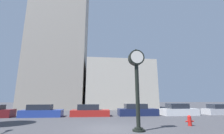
{
  "coord_description": "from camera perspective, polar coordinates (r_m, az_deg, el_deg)",
  "views": [
    {
      "loc": [
        -1.29,
        -10.6,
        1.92
      ],
      "look_at": [
        1.4,
        10.8,
        6.62
      ],
      "focal_mm": 24.0,
      "sensor_mm": 36.0,
      "label": 1
    }
  ],
  "objects": [
    {
      "name": "car_blue",
      "position": [
        19.46,
        -25.32,
        -15.12
      ],
      "size": [
        4.52,
        1.78,
        1.38
      ],
      "rotation": [
        0.0,
        0.0,
        -0.01
      ],
      "color": "#28429E",
      "rests_on": "ground_plane"
    },
    {
      "name": "building_storefront_row",
      "position": [
        35.22,
        2.35,
        -7.15
      ],
      "size": [
        14.32,
        12.0,
        10.14
      ],
      "color": "beige",
      "rests_on": "ground_plane"
    },
    {
      "name": "fire_hydrant_near",
      "position": [
        13.26,
        27.45,
        -17.6
      ],
      "size": [
        0.64,
        0.28,
        0.77
      ],
      "color": "red",
      "rests_on": "ground_plane"
    },
    {
      "name": "car_red",
      "position": [
        18.68,
        -8.44,
        -16.31
      ],
      "size": [
        4.56,
        2.01,
        1.37
      ],
      "rotation": [
        0.0,
        0.0,
        -0.04
      ],
      "color": "red",
      "rests_on": "ground_plane"
    },
    {
      "name": "car_navy",
      "position": [
        19.38,
        9.5,
        -16.05
      ],
      "size": [
        4.76,
        1.93,
        1.41
      ],
      "rotation": [
        0.0,
        0.0,
        -0.01
      ],
      "color": "#19234C",
      "rests_on": "ground_plane"
    },
    {
      "name": "car_white",
      "position": [
        21.36,
        24.02,
        -14.81
      ],
      "size": [
        4.32,
        1.88,
        1.43
      ],
      "rotation": [
        0.0,
        0.0,
        -0.0
      ],
      "color": "silver",
      "rests_on": "ground_plane"
    },
    {
      "name": "street_clock",
      "position": [
        10.13,
        9.41,
        -3.39
      ],
      "size": [
        1.04,
        0.78,
        5.35
      ],
      "color": "black",
      "rests_on": "ground_plane"
    },
    {
      "name": "car_silver",
      "position": [
        25.17,
        36.01,
        -13.13
      ],
      "size": [
        4.57,
        1.8,
        1.32
      ],
      "rotation": [
        0.0,
        0.0,
        0.01
      ],
      "color": "#BCBCC1",
      "rests_on": "ground_plane"
    },
    {
      "name": "ground_plane",
      "position": [
        10.85,
        -0.25,
        -22.48
      ],
      "size": [
        200.0,
        200.0,
        0.0
      ],
      "primitive_type": "plane",
      "color": "#424247"
    },
    {
      "name": "building_tall_tower",
      "position": [
        38.33,
        -18.67,
        10.67
      ],
      "size": [
        11.72,
        12.0,
        32.89
      ],
      "color": "#ADA393",
      "rests_on": "ground_plane"
    }
  ]
}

